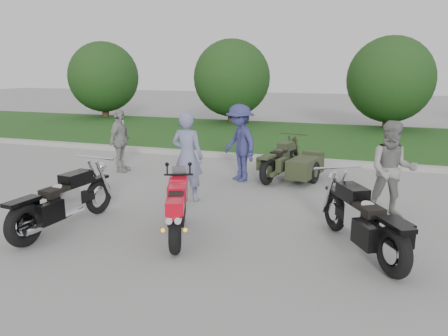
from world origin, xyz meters
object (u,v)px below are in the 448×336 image
(person_grey, at_px, (392,170))
(cruiser_sidecar, at_px, (294,165))
(sportbike_red, at_px, (177,208))
(person_denim, at_px, (240,143))
(person_stripe, at_px, (187,157))
(cruiser_left, at_px, (61,204))
(cruiser_right, at_px, (365,223))
(person_back, at_px, (120,141))

(person_grey, bearing_deg, cruiser_sidecar, 134.07)
(sportbike_red, xyz_separation_m, person_denim, (-0.11, 3.88, 0.42))
(person_stripe, xyz_separation_m, person_grey, (3.95, 0.25, -0.03))
(cruiser_sidecar, height_order, person_grey, person_grey)
(cruiser_left, relative_size, cruiser_sidecar, 1.09)
(person_stripe, relative_size, person_denim, 1.00)
(sportbike_red, xyz_separation_m, person_stripe, (-0.66, 1.99, 0.41))
(cruiser_left, xyz_separation_m, cruiser_right, (4.91, 0.64, 0.01))
(cruiser_left, bearing_deg, cruiser_sidecar, 60.95)
(cruiser_right, distance_m, person_denim, 4.65)
(sportbike_red, xyz_separation_m, person_grey, (3.29, 2.24, 0.38))
(sportbike_red, height_order, person_grey, person_grey)
(cruiser_sidecar, distance_m, person_back, 4.59)
(cruiser_right, xyz_separation_m, cruiser_sidecar, (-1.71, 3.94, -0.08))
(person_stripe, xyz_separation_m, person_back, (-2.71, 1.80, -0.10))
(person_stripe, height_order, person_grey, person_stripe)
(cruiser_right, xyz_separation_m, person_stripe, (-3.55, 1.64, 0.45))
(person_grey, bearing_deg, cruiser_right, -104.12)
(cruiser_sidecar, bearing_deg, person_grey, -32.15)
(person_back, bearing_deg, cruiser_right, -123.52)
(sportbike_red, bearing_deg, person_denim, 70.35)
(cruiser_sidecar, bearing_deg, person_back, -161.90)
(sportbike_red, height_order, person_back, person_back)
(sportbike_red, relative_size, cruiser_right, 0.81)
(person_back, bearing_deg, cruiser_sidecar, -88.44)
(cruiser_left, bearing_deg, person_back, 114.06)
(cruiser_left, xyz_separation_m, person_grey, (5.31, 2.53, 0.42))
(cruiser_right, distance_m, person_grey, 1.98)
(cruiser_sidecar, relative_size, person_grey, 1.24)
(cruiser_sidecar, bearing_deg, person_denim, -150.59)
(sportbike_red, bearing_deg, person_grey, 12.97)
(sportbike_red, bearing_deg, cruiser_left, 167.07)
(person_denim, relative_size, person_back, 1.13)
(sportbike_red, distance_m, person_back, 5.08)
(person_back, bearing_deg, person_denim, -93.05)
(cruiser_left, bearing_deg, cruiser_right, 13.26)
(cruiser_right, xyz_separation_m, person_back, (-6.25, 3.44, 0.35))
(cruiser_right, bearing_deg, person_denim, 99.95)
(sportbike_red, distance_m, cruiser_left, 2.04)
(cruiser_right, height_order, cruiser_sidecar, cruiser_right)
(cruiser_right, distance_m, person_back, 7.15)
(cruiser_right, bearing_deg, person_back, 120.90)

